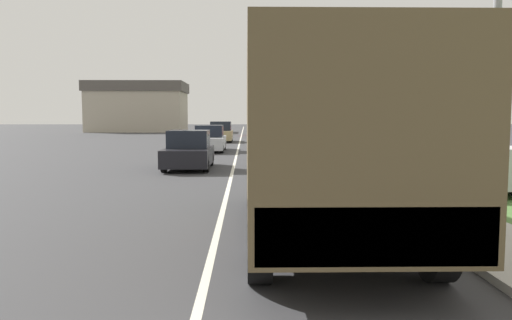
# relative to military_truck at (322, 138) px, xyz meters

# --- Properties ---
(ground_plane) EXTENTS (180.00, 180.00, 0.00)m
(ground_plane) POSITION_rel_military_truck_xyz_m (-1.82, 30.58, -1.73)
(ground_plane) COLOR #38383A
(lane_centre_stripe) EXTENTS (0.12, 120.00, 0.00)m
(lane_centre_stripe) POSITION_rel_military_truck_xyz_m (-1.82, 30.58, -1.73)
(lane_centre_stripe) COLOR silver
(lane_centre_stripe) RESTS_ON ground
(sidewalk_right) EXTENTS (1.80, 120.00, 0.12)m
(sidewalk_right) POSITION_rel_military_truck_xyz_m (2.68, 30.58, -1.67)
(sidewalk_right) COLOR beige
(sidewalk_right) RESTS_ON ground
(grass_strip_right) EXTENTS (7.00, 120.00, 0.02)m
(grass_strip_right) POSITION_rel_military_truck_xyz_m (7.08, 30.58, -1.72)
(grass_strip_right) COLOR #4C7538
(grass_strip_right) RESTS_ON ground
(military_truck) EXTENTS (2.55, 7.71, 3.13)m
(military_truck) POSITION_rel_military_truck_xyz_m (0.00, 0.00, 0.00)
(military_truck) COLOR #606647
(military_truck) RESTS_ON ground
(car_nearest_ahead) EXTENTS (1.78, 3.93, 1.54)m
(car_nearest_ahead) POSITION_rel_military_truck_xyz_m (-3.59, 11.45, -1.04)
(car_nearest_ahead) COLOR black
(car_nearest_ahead) RESTS_ON ground
(car_second_ahead) EXTENTS (1.79, 4.83, 1.56)m
(car_second_ahead) POSITION_rel_military_truck_xyz_m (-3.49, 21.50, -1.03)
(car_second_ahead) COLOR #B7BABF
(car_second_ahead) RESTS_ON ground
(car_third_ahead) EXTENTS (1.85, 4.14, 1.66)m
(car_third_ahead) POSITION_rel_military_truck_xyz_m (-3.36, 32.30, -0.99)
(car_third_ahead) COLOR tan
(car_third_ahead) RESTS_ON ground
(car_fourth_ahead) EXTENTS (1.78, 4.30, 1.71)m
(car_fourth_ahead) POSITION_rel_military_truck_xyz_m (-0.27, 45.75, -0.97)
(car_fourth_ahead) COLOR maroon
(car_fourth_ahead) RESTS_ON ground
(pickup_truck) EXTENTS (1.95, 5.79, 1.93)m
(pickup_truck) POSITION_rel_military_truck_xyz_m (5.01, 6.67, -0.82)
(pickup_truck) COLOR silver
(pickup_truck) RESTS_ON grass_strip_right
(building_distant) EXTENTS (12.91, 8.94, 6.65)m
(building_distant) POSITION_rel_military_truck_xyz_m (-15.98, 59.93, 1.64)
(building_distant) COLOR #B2A893
(building_distant) RESTS_ON ground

